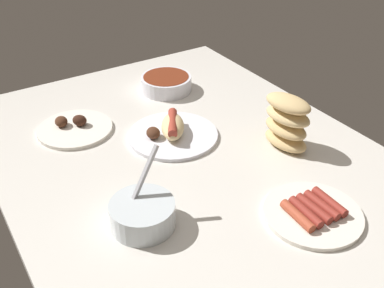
{
  "coord_description": "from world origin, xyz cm",
  "views": [
    {
      "loc": [
        -81.22,
        50.08,
        65.98
      ],
      "look_at": [
        -0.01,
        -1.05,
        3.0
      ],
      "focal_mm": 42.9,
      "sensor_mm": 36.0,
      "label": 1
    }
  ],
  "objects": [
    {
      "name": "bowl_coleslaw",
      "position": [
        -16.46,
        21.22,
        3.1
      ],
      "size": [
        13.52,
        13.52,
        15.53
      ],
      "color": "silver",
      "rests_on": "ground_plane"
    },
    {
      "name": "plate_grilled_meat",
      "position": [
        26.93,
        20.14,
        0.8
      ],
      "size": [
        20.37,
        20.37,
        3.99
      ],
      "color": "white",
      "rests_on": "ground_plane"
    },
    {
      "name": "bowl_chili",
      "position": [
        34.8,
        -13.3,
        2.65
      ],
      "size": [
        15.93,
        15.93,
        4.82
      ],
      "color": "white",
      "rests_on": "ground_plane"
    },
    {
      "name": "ground_plane",
      "position": [
        0.0,
        0.0,
        -1.5
      ],
      "size": [
        120.0,
        90.0,
        3.0
      ],
      "primitive_type": "cube",
      "color": "silver"
    },
    {
      "name": "plate_hotdog_assembled",
      "position": [
        9.69,
        -0.84,
        1.71
      ],
      "size": [
        24.16,
        24.16,
        5.61
      ],
      "color": "white",
      "rests_on": "ground_plane"
    },
    {
      "name": "plate_sausages",
      "position": [
        -33.22,
        -10.3,
        0.94
      ],
      "size": [
        20.99,
        20.99,
        3.01
      ],
      "color": "white",
      "rests_on": "ground_plane"
    },
    {
      "name": "bread_stack",
      "position": [
        -9.66,
        -23.24,
        7.2
      ],
      "size": [
        13.83,
        9.6,
        14.4
      ],
      "color": "#DBB77A",
      "rests_on": "ground_plane"
    }
  ]
}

